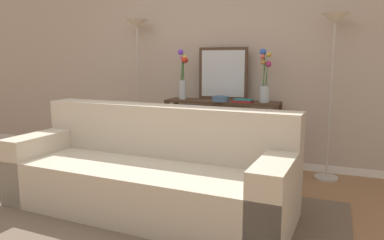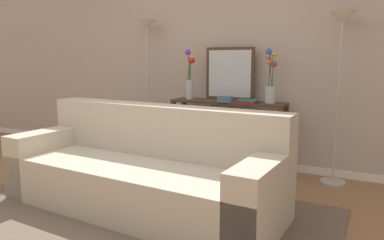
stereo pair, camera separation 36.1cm
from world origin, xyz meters
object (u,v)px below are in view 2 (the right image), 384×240
floor_lamp_left (147,51)px  vase_tall_flowers (190,75)px  couch (144,173)px  book_stack (248,101)px  vase_short_flowers (270,82)px  wall_mirror (230,74)px  fruit_bowl (225,99)px  book_row_under_console (198,160)px  floor_lamp_right (341,50)px  console_table (227,123)px

floor_lamp_left → vase_tall_flowers: floor_lamp_left is taller
couch → book_stack: bearing=69.7°
vase_tall_flowers → vase_short_flowers: vase_tall_flowers is taller
wall_mirror → fruit_bowl: 0.36m
wall_mirror → book_stack: (0.31, -0.22, -0.29)m
floor_lamp_left → book_row_under_console: bearing=-2.0°
couch → floor_lamp_right: (1.41, 1.44, 1.07)m
wall_mirror → vase_tall_flowers: wall_mirror is taller
book_row_under_console → console_table: bearing=-0.0°
console_table → vase_short_flowers: vase_short_flowers is taller
vase_tall_flowers → book_stack: size_ratio=2.57×
vase_tall_flowers → floor_lamp_right: bearing=1.0°
fruit_bowl → vase_short_flowers: bearing=13.1°
couch → vase_tall_flowers: vase_tall_flowers is taller
floor_lamp_right → fruit_bowl: bearing=-174.2°
fruit_bowl → book_row_under_console: fruit_bowl is taller
couch → vase_short_flowers: vase_short_flowers is taller
floor_lamp_right → vase_tall_flowers: size_ratio=2.93×
floor_lamp_right → book_stack: floor_lamp_right is taller
couch → floor_lamp_right: floor_lamp_right is taller
console_table → vase_tall_flowers: 0.74m
couch → console_table: (0.21, 1.41, 0.25)m
console_table → vase_short_flowers: bearing=2.0°
floor_lamp_right → wall_mirror: size_ratio=2.82×
console_table → floor_lamp_right: floor_lamp_right is taller
vase_short_flowers → book_stack: (-0.22, -0.10, -0.22)m
vase_short_flowers → book_row_under_console: vase_short_flowers is taller
fruit_bowl → book_row_under_console: size_ratio=0.57×
couch → wall_mirror: wall_mirror is taller
floor_lamp_right → fruit_bowl: size_ratio=9.13×
floor_lamp_left → vase_tall_flowers: 0.70m
wall_mirror → vase_short_flowers: wall_mirror is taller
floor_lamp_left → book_row_under_console: (0.74, -0.03, -1.35)m
couch → floor_lamp_right: size_ratio=1.42×
book_stack → couch: bearing=-110.3°
console_table → couch: bearing=-98.6°
wall_mirror → floor_lamp_left: bearing=-174.4°
vase_tall_flowers → vase_short_flowers: (0.99, 0.02, -0.06)m
floor_lamp_left → vase_short_flowers: bearing=-0.3°
wall_mirror → book_row_under_console: size_ratio=1.83×
floor_lamp_right → couch: bearing=-134.4°
floor_lamp_right → fruit_bowl: 1.30m
wall_mirror → couch: bearing=-96.7°
vase_tall_flowers → book_row_under_console: bearing=2.5°
vase_tall_flowers → fruit_bowl: (0.50, -0.09, -0.26)m
fruit_bowl → book_row_under_console: bearing=166.5°
vase_tall_flowers → book_row_under_console: vase_tall_flowers is taller
book_stack → book_row_under_console: book_stack is taller
fruit_bowl → book_stack: fruit_bowl is taller
book_stack → floor_lamp_left: bearing=175.4°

